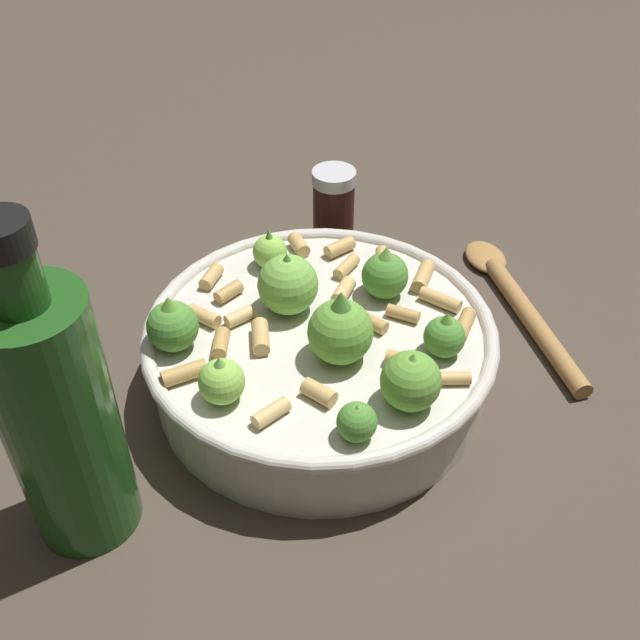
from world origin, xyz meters
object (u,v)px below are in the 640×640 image
cooking_pan (320,350)px  wooden_spoon (516,299)px  olive_oil_bottle (59,416)px  pepper_shaker (333,214)px

cooking_pan → wooden_spoon: cooking_pan is taller
olive_oil_bottle → wooden_spoon: (-0.20, -0.34, -0.09)m
pepper_shaker → olive_oil_bottle: (0.02, 0.34, 0.05)m
cooking_pan → olive_oil_bottle: (0.09, 0.18, 0.06)m
pepper_shaker → wooden_spoon: size_ratio=0.50×
cooking_pan → pepper_shaker: size_ratio=2.92×
pepper_shaker → olive_oil_bottle: bearing=86.1°
olive_oil_bottle → wooden_spoon: bearing=-120.9°
pepper_shaker → wooden_spoon: pepper_shaker is taller
cooking_pan → olive_oil_bottle: bearing=63.4°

